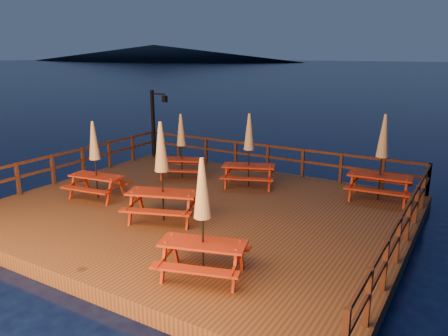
# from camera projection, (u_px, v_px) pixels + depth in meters

# --- Properties ---
(ground) EXTENTS (500.00, 500.00, 0.00)m
(ground) POSITION_uv_depth(u_px,v_px,m) (199.00, 220.00, 13.50)
(ground) COLOR black
(ground) RESTS_ON ground
(deck) EXTENTS (12.00, 10.00, 0.40)m
(deck) POSITION_uv_depth(u_px,v_px,m) (199.00, 214.00, 13.45)
(deck) COLOR #4C2C18
(deck) RESTS_ON ground
(deck_piles) EXTENTS (11.44, 9.44, 1.40)m
(deck_piles) POSITION_uv_depth(u_px,v_px,m) (200.00, 229.00, 13.58)
(deck_piles) COLOR #391C12
(deck_piles) RESTS_ON ground
(railing) EXTENTS (11.80, 9.75, 1.10)m
(railing) POSITION_uv_depth(u_px,v_px,m) (229.00, 170.00, 14.67)
(railing) COLOR #391C12
(railing) RESTS_ON deck
(lamp_post) EXTENTS (0.85, 0.18, 3.00)m
(lamp_post) POSITION_uv_depth(u_px,v_px,m) (156.00, 118.00, 19.39)
(lamp_post) COLOR black
(lamp_post) RESTS_ON deck
(headland_left) EXTENTS (180.00, 84.00, 9.00)m
(headland_left) POSITION_uv_depth(u_px,v_px,m) (154.00, 53.00, 249.34)
(headland_left) COLOR black
(headland_left) RESTS_ON ground
(picnic_table_0) EXTENTS (2.41, 2.20, 2.82)m
(picnic_table_0) POSITION_uv_depth(u_px,v_px,m) (162.00, 170.00, 12.01)
(picnic_table_0) COLOR maroon
(picnic_table_0) RESTS_ON deck
(picnic_table_1) EXTENTS (2.12, 1.97, 2.44)m
(picnic_table_1) POSITION_uv_depth(u_px,v_px,m) (181.00, 145.00, 16.25)
(picnic_table_1) COLOR maroon
(picnic_table_1) RESTS_ON deck
(picnic_table_2) EXTENTS (2.23, 2.05, 2.60)m
(picnic_table_2) POSITION_uv_depth(u_px,v_px,m) (249.00, 149.00, 15.16)
(picnic_table_2) COLOR maroon
(picnic_table_2) RESTS_ON deck
(picnic_table_3) EXTENTS (2.07, 1.75, 2.78)m
(picnic_table_3) POSITION_uv_depth(u_px,v_px,m) (382.00, 157.00, 13.69)
(picnic_table_3) COLOR maroon
(picnic_table_3) RESTS_ON deck
(picnic_table_4) EXTENTS (1.94, 1.67, 2.53)m
(picnic_table_4) POSITION_uv_depth(u_px,v_px,m) (95.00, 159.00, 13.96)
(picnic_table_4) COLOR maroon
(picnic_table_4) RESTS_ON deck
(picnic_table_5) EXTENTS (2.18, 1.97, 2.60)m
(picnic_table_5) POSITION_uv_depth(u_px,v_px,m) (202.00, 217.00, 8.95)
(picnic_table_5) COLOR maroon
(picnic_table_5) RESTS_ON deck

